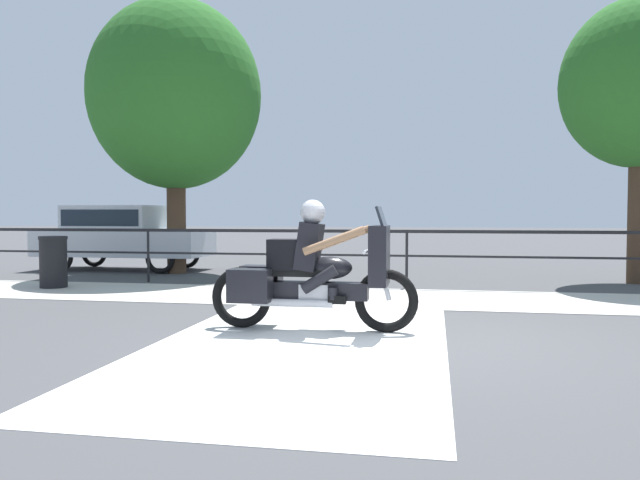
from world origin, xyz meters
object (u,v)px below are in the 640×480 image
Objects in this scene: motorcycle at (312,272)px; trash_bin at (53,262)px; parked_car at (121,233)px; tree_behind_car at (175,96)px; tree_behind_sign at (640,84)px.

motorcycle is 6.35m from trash_bin.
parked_car is (-6.09, 6.90, 0.22)m from motorcycle.
tree_behind_car reaches higher than parked_car.
parked_car reaches higher than motorcycle.
tree_behind_sign is (10.74, 2.77, 3.38)m from trash_bin.
tree_behind_car is at bearing 120.62° from motorcycle.
trash_bin is (-5.46, 3.22, -0.20)m from motorcycle.
tree_behind_car is at bearing -19.30° from parked_car.
parked_car is 0.65× the size of tree_behind_car.
parked_car is at bearing 99.67° from trash_bin.
motorcycle is at bearing -131.33° from tree_behind_sign.
tree_behind_car reaches higher than tree_behind_sign.
motorcycle is at bearing -30.53° from trash_bin.
motorcycle is 0.60× the size of parked_car.
tree_behind_sign is at bearing 14.48° from trash_bin.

